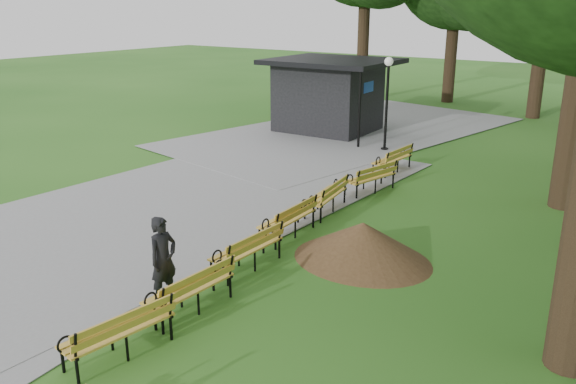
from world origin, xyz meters
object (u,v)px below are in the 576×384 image
Objects in this scene: bench_5 at (326,196)px; bench_6 at (370,177)px; bench_1 at (118,330)px; bench_7 at (392,159)px; dirt_mound at (363,241)px; bench_2 at (189,289)px; person at (163,260)px; bench_3 at (246,249)px; kiosk at (328,95)px; lamp_post at (388,85)px; bench_4 at (287,219)px.

bench_5 is 1.00× the size of bench_6.
bench_1 is 12.11m from bench_7.
dirt_mound is at bearing 38.02° from bench_6.
person is at bearing -90.00° from bench_2.
bench_5 and bench_7 have the same top height.
bench_3 is 1.00× the size of bench_5.
kiosk reaches higher than bench_3.
kiosk reaches higher than bench_7.
bench_1 is 1.00× the size of bench_3.
dirt_mound is 1.35× the size of bench_5.
lamp_post reaches higher than bench_1.
kiosk is at bearing -154.95° from bench_4.
bench_1 is at bearing -103.73° from dirt_mound.
kiosk is 4.16m from lamp_post.
bench_2 and bench_7 have the same top height.
bench_2 is 8.14m from bench_6.
kiosk is 8.78m from bench_6.
bench_2 is 10.46m from bench_7.
bench_3 is at bearing 15.63° from bench_6.
bench_2 is 1.00× the size of bench_7.
dirt_mound is at bearing 161.20° from bench_2.
bench_4 is (5.66, -10.86, -1.10)m from kiosk.
person is 0.86× the size of bench_1.
bench_2 is at bearing 8.64° from bench_7.
kiosk is at bearing -151.18° from bench_1.
lamp_post is 10.30m from dirt_mound.
bench_1 reaches higher than dirt_mound.
bench_2 is at bearing -1.04° from bench_5.
bench_4 is at bearing -168.31° from bench_2.
bench_3 is (2.39, -11.00, -2.00)m from lamp_post.
bench_1 and bench_3 have the same top height.
bench_1 is at bearing -2.02° from bench_5.
bench_2 is 1.00× the size of bench_4.
bench_7 is at bearing -42.45° from kiosk.
person is 8.09m from bench_6.
dirt_mound is 1.35× the size of bench_2.
dirt_mound is 1.35× the size of bench_1.
bench_4 is (-0.02, 3.89, -0.38)m from person.
person is 3.91m from bench_4.
bench_2 is 3.97m from bench_4.
person is at bearing -81.04° from lamp_post.
bench_4 is 1.00× the size of bench_5.
bench_1 is at bearing 8.29° from bench_7.
person reaches higher than bench_7.
lamp_post is 11.44m from bench_3.
dirt_mound is 7.12m from bench_7.
dirt_mound is at bearing 23.50° from bench_7.
bench_2 and bench_4 have the same top height.
bench_2 is at bearing -110.83° from dirt_mound.
bench_4 is at bearing 12.52° from bench_6.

